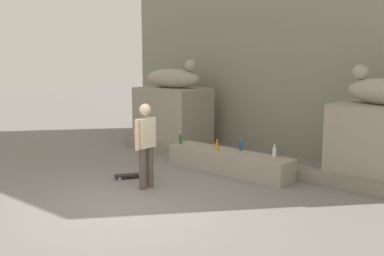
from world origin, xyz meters
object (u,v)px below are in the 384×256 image
object	(u,v)px
bottle_clear	(274,152)
bottle_green	(180,139)
skater	(146,142)
statue_reclining_right	(383,90)
skateboard	(134,175)
bottle_blue	(241,146)
statue_reclining_left	(174,77)
bottle_orange	(217,146)

from	to	relation	value
bottle_clear	bottle_green	bearing A→B (deg)	-173.06
skater	bottle_clear	world-z (taller)	skater
skater	bottle_green	bearing A→B (deg)	-157.05
bottle_clear	statue_reclining_right	bearing A→B (deg)	30.56
skateboard	skater	bearing A→B (deg)	100.08
statue_reclining_right	skateboard	xyz separation A→B (m)	(-4.04, -2.94, -1.83)
bottle_blue	statue_reclining_left	bearing A→B (deg)	160.94
skater	bottle_orange	xyz separation A→B (m)	(0.31, 1.86, -0.35)
statue_reclining_left	skateboard	xyz separation A→B (m)	(1.53, -2.94, -1.83)
statue_reclining_right	bottle_blue	size ratio (longest dim) A/B	6.37
statue_reclining_right	bottle_orange	world-z (taller)	statue_reclining_right
statue_reclining_left	skater	size ratio (longest dim) A/B	1.01
skater	statue_reclining_left	bearing A→B (deg)	-145.80
skateboard	bottle_orange	xyz separation A→B (m)	(1.03, 1.54, 0.51)
statue_reclining_right	bottle_orange	xyz separation A→B (m)	(-3.02, -1.39, -1.32)
skateboard	bottle_clear	distance (m)	3.00
statue_reclining_right	bottle_green	distance (m)	4.56
bottle_orange	bottle_blue	world-z (taller)	bottle_blue
statue_reclining_left	bottle_green	distance (m)	2.36
bottle_orange	skater	bearing A→B (deg)	-99.32
statue_reclining_right	skateboard	world-z (taller)	statue_reclining_right
bottle_blue	statue_reclining_right	bearing A→B (deg)	20.96
statue_reclining_left	bottle_clear	world-z (taller)	statue_reclining_left
statue_reclining_left	bottle_clear	size ratio (longest dim) A/B	6.29
statue_reclining_right	statue_reclining_left	bearing A→B (deg)	11.07
statue_reclining_left	bottle_blue	size ratio (longest dim) A/B	6.41
bottle_green	statue_reclining_left	bearing A→B (deg)	136.73
statue_reclining_left	bottle_orange	xyz separation A→B (m)	(2.56, -1.40, -1.32)
skateboard	bottle_blue	xyz separation A→B (m)	(1.40, 1.93, 0.51)
bottle_clear	bottle_blue	world-z (taller)	bottle_clear
bottle_green	bottle_blue	distance (m)	1.55
statue_reclining_left	bottle_orange	bearing A→B (deg)	-42.62
skater	bottle_orange	world-z (taller)	skater
bottle_clear	bottle_blue	xyz separation A→B (m)	(-0.87, 0.03, -0.00)
statue_reclining_right	bottle_clear	xyz separation A→B (m)	(-1.77, -1.05, -1.31)
statue_reclining_right	bottle_orange	distance (m)	3.58
statue_reclining_left	skater	bearing A→B (deg)	-69.36
statue_reclining_left	skateboard	bearing A→B (deg)	-76.49
bottle_clear	statue_reclining_left	bearing A→B (deg)	164.58
statue_reclining_left	bottle_clear	xyz separation A→B (m)	(3.80, -1.05, -1.31)
skater	bottle_orange	size ratio (longest dim) A/B	6.54
skateboard	bottle_green	distance (m)	1.68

